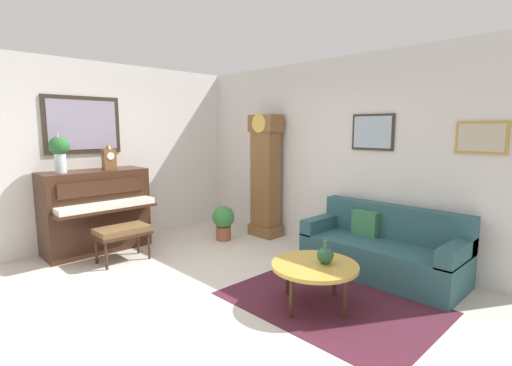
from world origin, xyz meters
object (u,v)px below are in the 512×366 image
Objects in this scene: grandfather_clock at (265,179)px; green_jug at (325,255)px; piano_bench at (122,232)px; coffee_table at (315,267)px; couch at (382,250)px; potted_plant at (223,220)px; piano at (96,210)px; mantel_clock at (109,158)px; flower_vase at (59,150)px.

grandfather_clock reaches higher than green_jug.
piano_bench is 2.74m from coffee_table.
couch reaches higher than green_jug.
coffee_table is 2.56m from potted_plant.
piano_bench is 0.80× the size of coffee_table.
coffee_table is at bearing 14.68° from piano.
mantel_clock reaches higher than couch.
piano_bench is at bearing -13.92° from mantel_clock.
flower_vase reaches higher than potted_plant.
green_jug is at bearing 22.34° from flower_vase.
flower_vase reaches higher than piano.
couch is 1.22m from green_jug.
couch is at bearing 37.33° from flower_vase.
piano_bench reaches higher than coffee_table.
coffee_table is at bearing -34.52° from grandfather_clock.
piano is 6.00× the size of green_jug.
coffee_table is at bearing 10.83° from mantel_clock.
green_jug is at bearing 18.53° from piano_bench.
coffee_table is (-0.07, -1.28, 0.10)m from couch.
flower_vase is 2.42× the size of green_jug.
potted_plant is (-2.50, 0.72, -0.21)m from green_jug.
piano is 3.79× the size of mantel_clock.
piano_bench is 1.21m from mantel_clock.
coffee_table is 2.32× the size of mantel_clock.
coffee_table is 1.57× the size of potted_plant.
coffee_table is (3.33, 0.87, -0.19)m from piano.
potted_plant is at bearing 163.99° from green_jug.
piano is 0.75m from piano_bench.
mantel_clock is 0.69m from flower_vase.
green_jug is 0.43× the size of potted_plant.
mantel_clock is at bearing 89.50° from piano.
mantel_clock is 0.68× the size of potted_plant.
couch is at bearing 89.65° from green_jug.
piano_bench is 0.37× the size of couch.
flower_vase is at bearing -142.67° from couch.
mantel_clock is at bearing -119.31° from grandfather_clock.
couch is 4.05m from mantel_clock.
coffee_table is at bearing -127.88° from green_jug.
mantel_clock is (-3.33, -0.64, 0.95)m from coffee_table.
mantel_clock is (-0.72, 0.18, 0.96)m from piano_bench.
green_jug is (-0.01, -1.20, 0.22)m from couch.
potted_plant is at bearing 161.78° from coffee_table.
green_jug is at bearing 11.99° from mantel_clock.
mantel_clock is at bearing -168.01° from green_jug.
flower_vase is (-0.00, -0.67, 0.14)m from mantel_clock.
grandfather_clock is at bearing 60.69° from mantel_clock.
potted_plant is at bearing 83.59° from piano_bench.
flower_vase is at bearing -89.80° from piano.
grandfather_clock is 0.98m from potted_plant.
grandfather_clock reaches higher than potted_plant.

